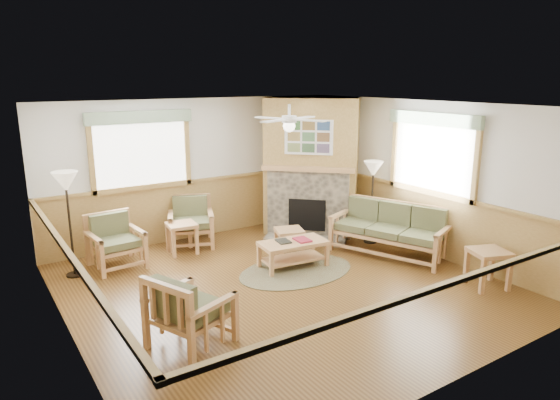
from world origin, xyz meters
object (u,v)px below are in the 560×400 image
floor_lamp_right (372,202)px  armchair_back_right (191,222)px  end_table_chairs (182,238)px  armchair_back_left (116,242)px  end_table_sofa (488,269)px  sofa (389,230)px  footstool (289,240)px  floor_lamp_left (70,225)px  armchair_left (191,309)px  coffee_table (293,254)px

floor_lamp_right → armchair_back_right: bearing=149.3°
floor_lamp_right → end_table_chairs: bearing=156.4°
armchair_back_left → end_table_sofa: 5.90m
sofa → footstool: (-1.37, 1.11, -0.25)m
end_table_sofa → footstool: 3.35m
armchair_back_right → sofa: bearing=-19.8°
sofa → end_table_chairs: sofa is taller
armchair_back_right → floor_lamp_right: (2.93, -1.74, 0.34)m
floor_lamp_left → floor_lamp_right: 5.28m
armchair_back_right → floor_lamp_right: size_ratio=0.57×
armchair_back_left → armchair_left: size_ratio=0.98×
end_table_sofa → footstool: end_table_sofa is taller
floor_lamp_left → footstool: bearing=-15.0°
armchair_left → end_table_chairs: (1.14, 3.03, -0.17)m
sofa → floor_lamp_right: (0.22, 0.68, 0.33)m
end_table_sofa → sofa: bearing=96.7°
floor_lamp_left → floor_lamp_right: size_ratio=1.07×
end_table_chairs → footstool: bearing=-30.7°
footstool → coffee_table: bearing=-119.8°
footstool → floor_lamp_left: 3.69m
sofa → armchair_back_left: sofa is taller
coffee_table → end_table_sofa: end_table_sofa is taller
armchair_back_right → armchair_left: bearing=-91.6°
armchair_left → coffee_table: size_ratio=0.81×
armchair_left → end_table_sofa: bearing=-123.4°
end_table_sofa → floor_lamp_left: 6.44m
end_table_chairs → floor_lamp_right: floor_lamp_right is taller
armchair_back_left → coffee_table: (2.45, -1.62, -0.22)m
footstool → end_table_sofa: bearing=-61.7°
sofa → coffee_table: size_ratio=1.79×
end_table_chairs → footstool: end_table_chairs is taller
end_table_chairs → floor_lamp_left: bearing=-178.7°
footstool → floor_lamp_right: bearing=-15.2°
end_table_sofa → footstool: size_ratio=1.22×
footstool → sofa: bearing=-39.1°
armchair_back_right → coffee_table: armchair_back_right is taller
coffee_table → end_table_chairs: end_table_chairs is taller
armchair_back_left → end_table_chairs: armchair_back_left is taller
armchair_left → end_table_chairs: armchair_left is taller
coffee_table → end_table_sofa: size_ratio=1.89×
armchair_back_left → armchair_back_right: size_ratio=0.98×
sofa → footstool: size_ratio=4.15×
sofa → floor_lamp_left: floor_lamp_left is taller
armchair_back_right → end_table_chairs: bearing=-112.8°
armchair_back_left → end_table_sofa: (4.42, -3.90, -0.15)m
end_table_sofa → end_table_chairs: bearing=129.5°
sofa → floor_lamp_right: size_ratio=1.26×
armchair_back_left → armchair_back_right: armchair_back_right is taller
armchair_left → end_table_chairs: 3.24m
sofa → end_table_chairs: 3.69m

